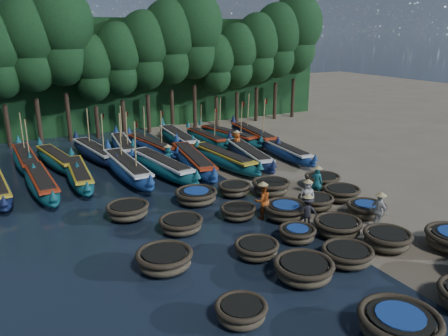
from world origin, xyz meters
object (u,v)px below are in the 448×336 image
long_boat_14 (178,138)px  fisherman_6 (237,143)px  coracle_13 (338,227)px  coracle_17 (286,210)px  long_boat_7 (249,155)px  coracle_8 (387,239)px  fisherman_3 (308,211)px  long_boat_11 (95,152)px  fisherman_0 (308,194)px  long_boat_5 (193,161)px  long_boat_1 (41,182)px  coracle_16 (238,212)px  long_boat_15 (206,138)px  long_boat_12 (124,146)px  coracle_2 (399,325)px  fisherman_5 (168,157)px  coracle_10 (165,259)px  coracle_15 (181,224)px  coracle_22 (234,189)px  coracle_7 (347,255)px  coracle_11 (257,249)px  fisherman_1 (317,181)px  coracle_21 (196,196)px  long_boat_3 (127,168)px  long_boat_2 (79,174)px  coracle_6 (304,269)px  coracle_19 (341,193)px  coracle_5 (241,312)px  fisherman_4 (379,210)px  long_boat_17 (253,135)px  long_boat_8 (285,151)px  long_boat_16 (228,136)px  fisherman_2 (263,200)px  long_boat_10 (57,160)px  long_boat_4 (162,166)px  long_boat_9 (26,159)px  long_boat_13 (151,146)px  coracle_14 (366,209)px  coracle_12 (297,234)px

long_boat_14 → fisherman_6: bearing=-55.8°
coracle_13 → coracle_17: bearing=110.4°
long_boat_7 → fisherman_6: bearing=92.2°
coracle_8 → fisherman_3: (-1.60, 3.33, 0.38)m
long_boat_11 → fisherman_0: (7.57, -14.57, 0.28)m
long_boat_5 → long_boat_1: bearing=-174.0°
coracle_16 → long_boat_15: bearing=69.8°
long_boat_12 → coracle_2: bearing=-80.0°
coracle_16 → fisherman_5: bearing=90.2°
coracle_10 → fisherman_6: 16.83m
coracle_15 → long_boat_1: bearing=119.6°
coracle_22 → coracle_17: bearing=-80.8°
coracle_7 → coracle_17: coracle_17 is taller
coracle_11 → fisherman_5: size_ratio=1.24×
fisherman_1 → coracle_8: bearing=141.9°
coracle_15 → coracle_21: coracle_21 is taller
fisherman_6 → coracle_17: bearing=-171.0°
long_boat_7 → long_boat_11: (-9.29, 5.98, -0.01)m
long_boat_1 → long_boat_11: long_boat_11 is taller
coracle_11 → fisherman_3: 3.88m
coracle_13 → long_boat_11: long_boat_11 is taller
coracle_11 → long_boat_3: long_boat_3 is taller
long_boat_2 → long_boat_5: (7.20, -0.93, 0.09)m
coracle_6 → coracle_19: size_ratio=1.00×
coracle_16 → fisherman_3: fisherman_3 is taller
coracle_5 → fisherman_3: 7.84m
fisherman_3 → long_boat_3: bearing=-27.4°
fisherman_4 → long_boat_17: bearing=-11.4°
long_boat_8 → long_boat_12: long_boat_12 is taller
coracle_7 → long_boat_16: long_boat_16 is taller
coracle_22 → long_boat_5: bearing=90.2°
long_boat_12 → fisherman_6: long_boat_12 is taller
coracle_10 → fisherman_2: fisherman_2 is taller
coracle_19 → long_boat_2: size_ratio=0.30×
long_boat_10 → coracle_6: bearing=-82.6°
long_boat_4 → coracle_6: bearing=-96.7°
fisherman_0 → fisherman_5: bearing=143.5°
long_boat_9 → coracle_6: bearing=-71.0°
fisherman_2 → coracle_13: bearing=126.4°
long_boat_13 → fisherman_0: 14.79m
long_boat_5 → long_boat_9: 11.36m
coracle_14 → long_boat_11: size_ratio=0.25×
coracle_10 → long_boat_10: 16.12m
long_boat_7 → long_boat_10: size_ratio=1.05×
coracle_19 → fisherman_3: (-3.80, -1.79, 0.40)m
coracle_21 → fisherman_4: fisherman_4 is taller
long_boat_16 → fisherman_5: bearing=-157.4°
coracle_5 → fisherman_0: fisherman_0 is taller
coracle_12 → coracle_19: 5.81m
coracle_17 → long_boat_9: bearing=124.2°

